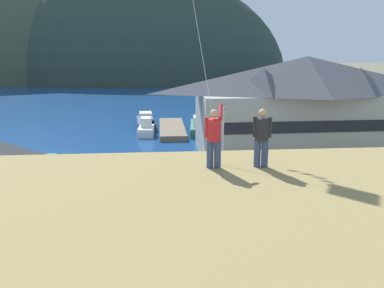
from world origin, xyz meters
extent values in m
plane|color=#66604C|center=(0.00, 0.00, 0.00)|extent=(600.00, 600.00, 0.00)
cube|color=gray|center=(0.00, 5.00, 0.05)|extent=(40.00, 20.00, 0.10)
cube|color=navy|center=(0.00, 60.00, 0.01)|extent=(360.00, 84.00, 0.03)
ellipsoid|color=#2D3D33|center=(-8.78, 117.05, 0.00)|extent=(99.32, 51.16, 71.05)
cube|color=#999E99|center=(12.12, 20.73, 3.06)|extent=(21.82, 8.53, 6.11)
cube|color=black|center=(12.22, 16.68, 3.36)|extent=(18.39, 0.51, 1.10)
pyramid|color=#4C4C56|center=(12.12, 20.73, 7.92)|extent=(23.13, 9.37, 3.61)
pyramid|color=#4C4C56|center=(7.29, 19.21, 7.40)|extent=(4.52, 4.52, 2.53)
pyramid|color=#4C4C56|center=(17.02, 19.44, 7.40)|extent=(4.52, 4.52, 2.53)
cube|color=#338475|center=(-12.35, 5.16, 1.92)|extent=(5.83, 4.08, 3.84)
cube|color=#70604C|center=(-1.17, 31.92, 0.35)|extent=(3.20, 12.34, 0.70)
cube|color=silver|center=(-4.42, 30.64, 0.45)|extent=(2.09, 5.88, 0.90)
cube|color=white|center=(-4.42, 30.64, 0.98)|extent=(2.02, 5.70, 0.16)
cube|color=silver|center=(-4.44, 30.21, 1.61)|extent=(1.37, 1.79, 1.10)
cube|color=#23564C|center=(2.47, 31.19, 0.45)|extent=(3.28, 8.21, 0.90)
cube|color=#33665B|center=(2.47, 31.19, 0.98)|extent=(3.18, 7.96, 0.16)
cube|color=silver|center=(2.41, 30.59, 1.61)|extent=(2.00, 2.56, 1.10)
cube|color=navy|center=(-4.67, 35.01, 0.45)|extent=(2.86, 7.37, 0.90)
cube|color=navy|center=(-4.67, 35.01, 0.98)|extent=(2.78, 7.15, 0.16)
cube|color=silver|center=(-4.63, 34.47, 1.61)|extent=(1.78, 2.28, 1.10)
cube|color=silver|center=(4.33, 7.12, 0.82)|extent=(4.32, 2.10, 0.80)
cube|color=beige|center=(4.47, 7.13, 1.57)|extent=(2.21, 1.75, 0.70)
cube|color=black|center=(4.47, 7.13, 1.54)|extent=(2.25, 1.78, 0.32)
cylinder|color=black|center=(2.90, 7.94, 0.42)|extent=(0.65, 0.27, 0.64)
cylinder|color=black|center=(3.03, 6.10, 0.42)|extent=(0.65, 0.27, 0.64)
cylinder|color=black|center=(5.62, 8.13, 0.42)|extent=(0.65, 0.27, 0.64)
cylinder|color=black|center=(5.75, 6.30, 0.42)|extent=(0.65, 0.27, 0.64)
cube|color=black|center=(-1.44, 6.90, 0.82)|extent=(4.35, 2.19, 0.80)
cube|color=black|center=(-1.59, 6.88, 1.57)|extent=(2.24, 1.79, 0.70)
cube|color=black|center=(-1.59, 6.88, 1.54)|extent=(2.29, 1.83, 0.32)
cylinder|color=black|center=(0.00, 6.11, 0.42)|extent=(0.66, 0.28, 0.64)
cylinder|color=black|center=(-0.17, 7.94, 0.42)|extent=(0.66, 0.28, 0.64)
cylinder|color=black|center=(-2.71, 5.85, 0.42)|extent=(0.66, 0.28, 0.64)
cylinder|color=black|center=(-2.89, 7.68, 0.42)|extent=(0.66, 0.28, 0.64)
cube|color=#236633|center=(-2.00, 1.64, 0.82)|extent=(4.33, 2.13, 0.80)
cube|color=#1E562B|center=(-1.85, 1.63, 1.57)|extent=(2.22, 1.76, 0.70)
cube|color=black|center=(-1.85, 1.63, 1.54)|extent=(2.27, 1.80, 0.32)
cylinder|color=black|center=(-3.28, 2.67, 0.42)|extent=(0.66, 0.27, 0.64)
cylinder|color=black|center=(-3.43, 0.84, 0.42)|extent=(0.66, 0.27, 0.64)
cylinder|color=black|center=(-0.56, 2.45, 0.42)|extent=(0.66, 0.27, 0.64)
cylinder|color=black|center=(-0.71, 0.62, 0.42)|extent=(0.66, 0.27, 0.64)
cube|color=red|center=(-9.07, 0.17, 0.82)|extent=(4.23, 1.88, 0.80)
cube|color=#B11A15|center=(-9.22, 0.17, 1.57)|extent=(2.13, 1.64, 0.70)
cube|color=black|center=(-9.22, 0.17, 1.54)|extent=(2.17, 1.67, 0.32)
cylinder|color=black|center=(-7.73, -0.78, 0.42)|extent=(0.64, 0.23, 0.64)
cylinder|color=black|center=(-7.69, 1.06, 0.42)|extent=(0.64, 0.23, 0.64)
cylinder|color=black|center=(-10.42, 1.11, 0.42)|extent=(0.64, 0.23, 0.64)
cube|color=red|center=(7.79, 0.52, 0.82)|extent=(4.29, 2.03, 0.80)
cube|color=#B11A15|center=(7.64, 0.53, 1.57)|extent=(2.18, 1.71, 0.70)
cube|color=black|center=(7.64, 0.53, 1.54)|extent=(2.23, 1.75, 0.32)
cylinder|color=black|center=(9.20, 1.36, 0.42)|extent=(0.65, 0.25, 0.64)
cylinder|color=black|center=(6.38, -0.32, 0.42)|extent=(0.65, 0.25, 0.64)
cylinder|color=black|center=(6.48, 1.51, 0.42)|extent=(0.65, 0.25, 0.64)
cylinder|color=#ADADB2|center=(1.96, 10.50, 3.12)|extent=(0.16, 0.16, 6.04)
cube|color=#4C4C51|center=(1.96, 10.85, 6.04)|extent=(0.24, 0.70, 0.20)
cylinder|color=#384770|center=(-1.31, -6.81, 7.36)|extent=(0.20, 0.20, 0.82)
cylinder|color=#384770|center=(-1.10, -6.85, 7.36)|extent=(0.20, 0.20, 0.82)
cylinder|color=red|center=(-1.20, -6.83, 8.09)|extent=(0.40, 0.40, 0.64)
sphere|color=tan|center=(-1.20, -6.83, 8.57)|extent=(0.24, 0.24, 0.24)
cylinder|color=red|center=(-1.00, -6.68, 8.59)|extent=(0.20, 0.57, 0.43)
cylinder|color=red|center=(-1.42, -6.79, 8.16)|extent=(0.11, 0.11, 0.60)
cylinder|color=#384770|center=(0.10, -6.81, 7.36)|extent=(0.20, 0.20, 0.82)
cylinder|color=#384770|center=(0.31, -6.88, 7.36)|extent=(0.20, 0.20, 0.82)
cylinder|color=#232328|center=(0.21, -6.84, 8.09)|extent=(0.40, 0.40, 0.64)
sphere|color=tan|center=(0.21, -6.84, 8.57)|extent=(0.24, 0.24, 0.24)
cylinder|color=#232328|center=(0.00, -6.78, 8.16)|extent=(0.11, 0.11, 0.60)
cylinder|color=#232328|center=(0.42, -6.91, 8.16)|extent=(0.11, 0.11, 0.60)
cylinder|color=silver|center=(-1.43, -2.88, 11.87)|extent=(0.98, 7.41, 9.85)
camera|label=1|loc=(-2.77, -17.72, 10.34)|focal=36.30mm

